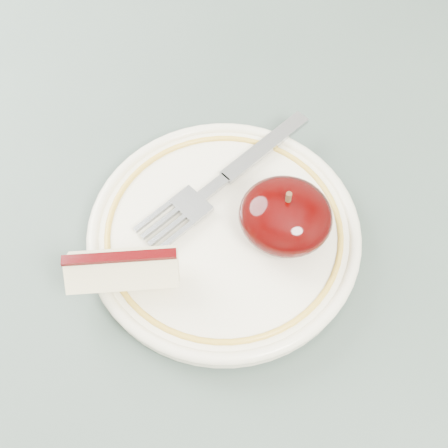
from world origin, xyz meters
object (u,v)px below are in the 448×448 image
(table, at_px, (185,321))
(plate, at_px, (224,234))
(fork, at_px, (224,179))
(apple_half, at_px, (285,216))

(table, height_order, plate, plate)
(plate, bearing_deg, table, -121.62)
(table, xyz_separation_m, fork, (0.01, 0.08, 0.11))
(table, distance_m, fork, 0.13)
(table, relative_size, apple_half, 13.79)
(table, distance_m, plate, 0.11)
(apple_half, distance_m, fork, 0.06)
(fork, bearing_deg, apple_half, -88.11)
(fork, bearing_deg, table, -159.49)
(fork, bearing_deg, plate, -133.94)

